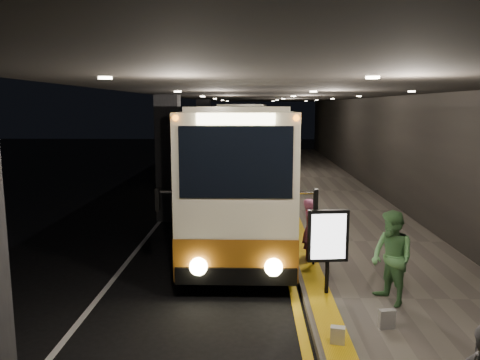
{
  "coord_description": "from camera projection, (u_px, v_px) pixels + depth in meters",
  "views": [
    {
      "loc": [
        1.45,
        -12.24,
        4.01
      ],
      "look_at": [
        1.05,
        2.34,
        1.7
      ],
      "focal_mm": 35.0,
      "sensor_mm": 36.0,
      "label": 1
    }
  ],
  "objects": [
    {
      "name": "terminal_wall",
      "position": [
        405.0,
        134.0,
        17.03
      ],
      "size": [
        0.1,
        50.0,
        6.0
      ],
      "primitive_type": "cube",
      "color": "black",
      "rests_on": "ground"
    },
    {
      "name": "bag_plain",
      "position": [
        338.0,
        335.0,
        7.65
      ],
      "size": [
        0.26,
        0.18,
        0.3
      ],
      "primitive_type": "cube",
      "rotation": [
        0.0,
        0.0,
        -0.2
      ],
      "color": "beige",
      "rests_on": "sidewalk"
    },
    {
      "name": "passenger_boarding",
      "position": [
        310.0,
        229.0,
        11.88
      ],
      "size": [
        0.49,
        0.64,
        1.55
      ],
      "primitive_type": "imported",
      "rotation": [
        0.0,
        0.0,
        1.35
      ],
      "color": "#CE6096",
      "rests_on": "sidewalk"
    },
    {
      "name": "support_columns",
      "position": [
        169.0,
        158.0,
        16.39
      ],
      "size": [
        0.8,
        24.8,
        4.4
      ],
      "color": "black",
      "rests_on": "ground"
    },
    {
      "name": "canopy",
      "position": [
        282.0,
        90.0,
        16.9
      ],
      "size": [
        9.0,
        50.0,
        0.4
      ],
      "primitive_type": "cube",
      "color": "black",
      "rests_on": "support_columns"
    },
    {
      "name": "lane_line_white",
      "position": [
        167.0,
        213.0,
        17.73
      ],
      "size": [
        0.12,
        50.0,
        0.01
      ],
      "primitive_type": "cube",
      "color": "silver",
      "rests_on": "ground"
    },
    {
      "name": "coach_second",
      "position": [
        246.0,
        139.0,
        29.61
      ],
      "size": [
        3.29,
        12.81,
        3.99
      ],
      "rotation": [
        0.0,
        0.0,
        -0.05
      ],
      "color": "beige",
      "rests_on": "ground"
    },
    {
      "name": "passenger_waiting_green",
      "position": [
        392.0,
        258.0,
        9.12
      ],
      "size": [
        0.88,
        1.05,
        1.86
      ],
      "primitive_type": "imported",
      "rotation": [
        0.0,
        0.0,
        -1.16
      ],
      "color": "#457843",
      "rests_on": "sidewalk"
    },
    {
      "name": "tactile_strip",
      "position": [
        290.0,
        210.0,
        17.58
      ],
      "size": [
        0.5,
        50.0,
        0.01
      ],
      "primitive_type": "cube",
      "color": "gold",
      "rests_on": "sidewalk"
    },
    {
      "name": "info_sign",
      "position": [
        328.0,
        238.0,
        9.56
      ],
      "size": [
        0.85,
        0.2,
        1.78
      ],
      "rotation": [
        0.0,
        0.0,
        0.11
      ],
      "color": "black",
      "rests_on": "sidewalk"
    },
    {
      "name": "stanchion_post",
      "position": [
        314.0,
        242.0,
        11.42
      ],
      "size": [
        0.05,
        0.05,
        1.16
      ],
      "primitive_type": "cylinder",
      "color": "black",
      "rests_on": "sidewalk"
    },
    {
      "name": "kerb_stripe_yellow",
      "position": [
        276.0,
        213.0,
        17.62
      ],
      "size": [
        0.18,
        50.0,
        0.01
      ],
      "primitive_type": "cube",
      "color": "gold",
      "rests_on": "ground"
    },
    {
      "name": "bag_polka",
      "position": [
        387.0,
        319.0,
        8.19
      ],
      "size": [
        0.3,
        0.17,
        0.34
      ],
      "primitive_type": "cube",
      "rotation": [
        0.0,
        0.0,
        0.17
      ],
      "color": "black",
      "rests_on": "sidewalk"
    },
    {
      "name": "coach_main",
      "position": [
        243.0,
        172.0,
        15.44
      ],
      "size": [
        2.6,
        12.51,
        3.89
      ],
      "rotation": [
        0.0,
        0.0,
        -0.0
      ],
      "color": "beige",
      "rests_on": "ground"
    },
    {
      "name": "sidewalk",
      "position": [
        340.0,
        212.0,
        17.55
      ],
      "size": [
        4.5,
        50.0,
        0.15
      ],
      "primitive_type": "cube",
      "color": "#514C44",
      "rests_on": "ground"
    },
    {
      "name": "ground",
      "position": [
        199.0,
        255.0,
        12.75
      ],
      "size": [
        90.0,
        90.0,
        0.0
      ],
      "primitive_type": "plane",
      "color": "black"
    },
    {
      "name": "coach_third",
      "position": [
        248.0,
        130.0,
        44.92
      ],
      "size": [
        2.9,
        11.42,
        3.56
      ],
      "rotation": [
        0.0,
        0.0,
        -0.05
      ],
      "color": "beige",
      "rests_on": "ground"
    }
  ]
}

